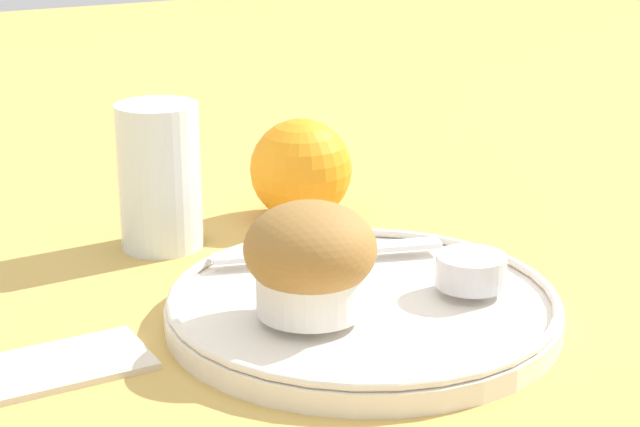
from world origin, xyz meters
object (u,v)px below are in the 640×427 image
object	(u,v)px
muffin	(310,259)
juice_glass	(160,176)
orange_fruit	(301,170)
butter_knife	(324,251)

from	to	relation	value
muffin	juice_glass	size ratio (longest dim) A/B	0.73
orange_fruit	juice_glass	bearing A→B (deg)	-176.87
muffin	juice_glass	distance (m)	0.20
butter_knife	juice_glass	bearing A→B (deg)	138.07
butter_knife	orange_fruit	world-z (taller)	orange_fruit
juice_glass	butter_knife	bearing A→B (deg)	-59.19
orange_fruit	juice_glass	distance (m)	0.12
muffin	butter_knife	world-z (taller)	muffin
butter_knife	orange_fruit	size ratio (longest dim) A/B	1.92
butter_knife	juice_glass	xyz separation A→B (m)	(-0.07, 0.12, 0.03)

